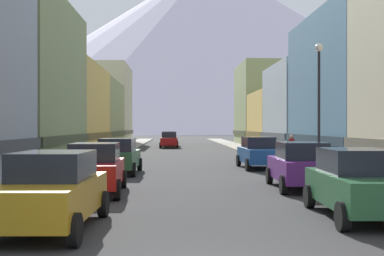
% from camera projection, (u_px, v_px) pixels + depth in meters
% --- Properties ---
extents(sidewalk_left, '(2.50, 100.00, 0.15)m').
position_uv_depth(sidewalk_left, '(112.00, 154.00, 42.51)').
color(sidewalk_left, gray).
rests_on(sidewalk_left, ground).
extents(sidewalk_right, '(2.50, 100.00, 0.15)m').
position_uv_depth(sidewalk_right, '(259.00, 153.00, 42.94)').
color(sidewalk_right, gray).
rests_on(sidewalk_right, ground).
extents(storefront_left_2, '(6.30, 12.85, 10.07)m').
position_uv_depth(storefront_left_2, '(19.00, 86.00, 30.63)').
color(storefront_left_2, '#8C9966').
rests_on(storefront_left_2, ground).
extents(storefront_left_3, '(6.38, 13.65, 7.72)m').
position_uv_depth(storefront_left_3, '(66.00, 111.00, 43.95)').
color(storefront_left_3, '#D8B259').
rests_on(storefront_left_3, ground).
extents(storefront_left_4, '(10.28, 13.67, 7.59)m').
position_uv_depth(storefront_left_4, '(75.00, 115.00, 57.73)').
color(storefront_left_4, '#8C9966').
rests_on(storefront_left_4, ground).
extents(storefront_left_5, '(7.67, 12.41, 11.01)m').
position_uv_depth(storefront_left_5, '(103.00, 106.00, 71.08)').
color(storefront_left_5, beige).
rests_on(storefront_left_5, ground).
extents(storefront_right_2, '(7.45, 12.70, 9.38)m').
position_uv_depth(storefront_right_2, '(368.00, 92.00, 31.17)').
color(storefront_right_2, slate).
rests_on(storefront_right_2, ground).
extents(storefront_right_3, '(10.15, 10.46, 7.71)m').
position_uv_depth(storefront_right_3, '(330.00, 111.00, 43.33)').
color(storefront_right_3, '#99A5B2').
rests_on(storefront_right_3, ground).
extents(storefront_right_4, '(6.75, 10.54, 6.08)m').
position_uv_depth(storefront_right_4, '(283.00, 121.00, 53.89)').
color(storefront_right_4, '#D8B259').
rests_on(storefront_right_4, ground).
extents(storefront_right_5, '(7.80, 12.15, 10.53)m').
position_uv_depth(storefront_right_5, '(268.00, 106.00, 65.75)').
color(storefront_right_5, '#8C9966').
rests_on(storefront_right_5, ground).
extents(car_left_0, '(2.18, 4.45, 1.78)m').
position_uv_depth(car_left_0, '(51.00, 190.00, 11.50)').
color(car_left_0, '#B28419').
rests_on(car_left_0, ground).
extents(car_left_1, '(2.22, 4.47, 1.78)m').
position_uv_depth(car_left_1, '(94.00, 168.00, 17.70)').
color(car_left_1, '#9E1111').
rests_on(car_left_1, ground).
extents(car_left_2, '(2.15, 4.44, 1.78)m').
position_uv_depth(car_left_2, '(118.00, 156.00, 25.11)').
color(car_left_2, '#265933').
rests_on(car_left_2, ground).
extents(car_right_0, '(2.21, 4.47, 1.78)m').
position_uv_depth(car_right_0, '(359.00, 183.00, 12.98)').
color(car_right_0, '#265933').
rests_on(car_right_0, ground).
extents(car_right_1, '(2.21, 4.47, 1.78)m').
position_uv_depth(car_right_1, '(300.00, 165.00, 19.00)').
color(car_right_1, '#591E72').
rests_on(car_right_1, ground).
extents(car_right_2, '(2.16, 4.44, 1.78)m').
position_uv_depth(car_right_2, '(259.00, 152.00, 28.38)').
color(car_right_2, '#19478C').
rests_on(car_right_2, ground).
extents(car_driving_0, '(2.06, 4.40, 1.78)m').
position_uv_depth(car_driving_0, '(169.00, 140.00, 55.95)').
color(car_driving_0, '#9E1111').
rests_on(car_driving_0, ground).
extents(car_driving_1, '(2.06, 4.40, 1.78)m').
position_uv_depth(car_driving_1, '(170.00, 139.00, 61.56)').
color(car_driving_1, '#B28419').
rests_on(car_driving_1, ground).
extents(potted_plant_0, '(0.49, 0.49, 0.85)m').
position_uv_depth(potted_plant_0, '(384.00, 172.00, 19.05)').
color(potted_plant_0, '#4C4C51').
rests_on(potted_plant_0, sidewalk_right).
extents(potted_plant_1, '(0.67, 0.67, 0.93)m').
position_uv_depth(potted_plant_1, '(47.00, 163.00, 23.60)').
color(potted_plant_1, brown).
rests_on(potted_plant_1, sidewalk_left).
extents(pedestrian_1, '(0.36, 0.36, 1.72)m').
position_uv_depth(pedestrian_1, '(291.00, 150.00, 30.98)').
color(pedestrian_1, maroon).
rests_on(pedestrian_1, sidewalk_right).
extents(streetlamp_right, '(0.36, 0.36, 5.86)m').
position_uv_depth(streetlamp_right, '(319.00, 90.00, 21.94)').
color(streetlamp_right, black).
rests_on(streetlamp_right, sidewalk_right).
extents(mountain_backdrop, '(267.94, 267.94, 91.26)m').
position_uv_depth(mountain_backdrop, '(211.00, 46.00, 268.10)').
color(mountain_backdrop, silver).
rests_on(mountain_backdrop, ground).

